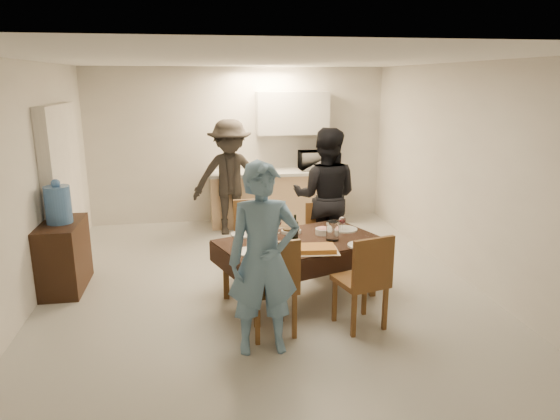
# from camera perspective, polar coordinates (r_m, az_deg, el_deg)

# --- Properties ---
(floor) EXTENTS (5.00, 6.00, 0.02)m
(floor) POSITION_cam_1_polar(r_m,az_deg,el_deg) (6.02, -2.08, -8.76)
(floor) COLOR #A7A7A3
(floor) RESTS_ON ground
(ceiling) EXTENTS (5.00, 6.00, 0.02)m
(ceiling) POSITION_cam_1_polar(r_m,az_deg,el_deg) (5.53, -2.34, 16.80)
(ceiling) COLOR white
(ceiling) RESTS_ON wall_back
(wall_back) EXTENTS (5.00, 0.02, 2.60)m
(wall_back) POSITION_cam_1_polar(r_m,az_deg,el_deg) (8.58, -4.79, 7.33)
(wall_back) COLOR silver
(wall_back) RESTS_ON floor
(wall_front) EXTENTS (5.00, 0.02, 2.60)m
(wall_front) POSITION_cam_1_polar(r_m,az_deg,el_deg) (2.80, 5.76, -8.50)
(wall_front) COLOR silver
(wall_front) RESTS_ON floor
(wall_left) EXTENTS (0.02, 6.00, 2.60)m
(wall_left) POSITION_cam_1_polar(r_m,az_deg,el_deg) (5.87, -27.20, 2.30)
(wall_left) COLOR silver
(wall_left) RESTS_ON floor
(wall_right) EXTENTS (0.02, 6.00, 2.60)m
(wall_right) POSITION_cam_1_polar(r_m,az_deg,el_deg) (6.44, 20.51, 3.96)
(wall_right) COLOR silver
(wall_right) RESTS_ON floor
(stub_partition) EXTENTS (0.15, 1.40, 2.10)m
(stub_partition) POSITION_cam_1_polar(r_m,az_deg,el_deg) (7.03, -23.50, 2.43)
(stub_partition) COLOR silver
(stub_partition) RESTS_ON floor
(kitchen_base_cabinet) EXTENTS (2.20, 0.60, 0.86)m
(kitchen_base_cabinet) POSITION_cam_1_polar(r_m,az_deg,el_deg) (8.49, -0.44, 1.33)
(kitchen_base_cabinet) COLOR tan
(kitchen_base_cabinet) RESTS_ON floor
(kitchen_worktop) EXTENTS (2.24, 0.64, 0.05)m
(kitchen_worktop) POSITION_cam_1_polar(r_m,az_deg,el_deg) (8.40, -0.45, 4.35)
(kitchen_worktop) COLOR #B8B8B3
(kitchen_worktop) RESTS_ON kitchen_base_cabinet
(upper_cabinet) EXTENTS (1.20, 0.34, 0.70)m
(upper_cabinet) POSITION_cam_1_polar(r_m,az_deg,el_deg) (8.47, 1.43, 11.02)
(upper_cabinet) COLOR silver
(upper_cabinet) RESTS_ON wall_back
(dining_table) EXTENTS (1.97, 1.54, 0.68)m
(dining_table) POSITION_cam_1_polar(r_m,az_deg,el_deg) (5.53, 2.34, -3.80)
(dining_table) COLOR black
(dining_table) RESTS_ON floor
(chair_near_left) EXTENTS (0.52, 0.52, 0.54)m
(chair_near_left) POSITION_cam_1_polar(r_m,az_deg,el_deg) (4.69, -0.99, -7.76)
(chair_near_left) COLOR brown
(chair_near_left) RESTS_ON floor
(chair_near_right) EXTENTS (0.54, 0.55, 0.53)m
(chair_near_right) POSITION_cam_1_polar(r_m,az_deg,el_deg) (4.90, 9.57, -7.10)
(chair_near_right) COLOR brown
(chair_near_right) RESTS_ON floor
(chair_far_left) EXTENTS (0.43, 0.43, 0.51)m
(chair_far_left) POSITION_cam_1_polar(r_m,az_deg,el_deg) (6.10, -3.08, -2.70)
(chair_far_left) COLOR brown
(chair_far_left) RESTS_ON floor
(chair_far_right) EXTENTS (0.41, 0.41, 0.47)m
(chair_far_right) POSITION_cam_1_polar(r_m,az_deg,el_deg) (6.28, 5.11, -2.67)
(chair_far_right) COLOR brown
(chair_far_right) RESTS_ON floor
(console) EXTENTS (0.43, 0.87, 0.80)m
(console) POSITION_cam_1_polar(r_m,az_deg,el_deg) (6.36, -23.45, -4.83)
(console) COLOR #321B10
(console) RESTS_ON floor
(water_jug) EXTENTS (0.29, 0.29, 0.43)m
(water_jug) POSITION_cam_1_polar(r_m,az_deg,el_deg) (6.19, -24.03, 0.56)
(water_jug) COLOR #497BC2
(water_jug) RESTS_ON console
(wine_bottle) EXTENTS (0.07, 0.07, 0.28)m
(wine_bottle) POSITION_cam_1_polar(r_m,az_deg,el_deg) (5.51, 1.74, -1.96)
(wine_bottle) COLOR black
(wine_bottle) RESTS_ON dining_table
(water_pitcher) EXTENTS (0.14, 0.14, 0.21)m
(water_pitcher) POSITION_cam_1_polar(r_m,az_deg,el_deg) (5.52, 6.02, -2.39)
(water_pitcher) COLOR white
(water_pitcher) RESTS_ON dining_table
(savoury_tart) EXTENTS (0.46, 0.36, 0.05)m
(savoury_tart) POSITION_cam_1_polar(r_m,az_deg,el_deg) (5.18, 4.29, -4.44)
(savoury_tart) COLOR #BC8537
(savoury_tart) RESTS_ON dining_table
(salad_bowl) EXTENTS (0.17, 0.17, 0.07)m
(salad_bowl) POSITION_cam_1_polar(r_m,az_deg,el_deg) (5.74, 4.91, -2.45)
(salad_bowl) COLOR silver
(salad_bowl) RESTS_ON dining_table
(mushroom_dish) EXTENTS (0.21, 0.21, 0.04)m
(mushroom_dish) POSITION_cam_1_polar(r_m,az_deg,el_deg) (5.76, 1.29, -2.48)
(mushroom_dish) COLOR silver
(mushroom_dish) RESTS_ON dining_table
(wine_glass_a) EXTENTS (0.08, 0.08, 0.17)m
(wine_glass_a) POSITION_cam_1_polar(r_m,az_deg,el_deg) (5.17, -3.07, -3.76)
(wine_glass_a) COLOR white
(wine_glass_a) RESTS_ON dining_table
(wine_glass_b) EXTENTS (0.08, 0.08, 0.18)m
(wine_glass_b) POSITION_cam_1_polar(r_m,az_deg,el_deg) (5.85, 7.13, -1.57)
(wine_glass_b) COLOR white
(wine_glass_b) RESTS_ON dining_table
(wine_glass_c) EXTENTS (0.08, 0.08, 0.18)m
(wine_glass_c) POSITION_cam_1_polar(r_m,az_deg,el_deg) (5.74, -0.22, -1.79)
(wine_glass_c) COLOR white
(wine_glass_c) RESTS_ON dining_table
(plate_near_left) EXTENTS (0.29, 0.29, 0.02)m
(plate_near_left) POSITION_cam_1_polar(r_m,az_deg,el_deg) (5.15, -3.55, -4.77)
(plate_near_left) COLOR silver
(plate_near_left) RESTS_ON dining_table
(plate_near_right) EXTENTS (0.29, 0.29, 0.02)m
(plate_near_right) POSITION_cam_1_polar(r_m,az_deg,el_deg) (5.39, 9.26, -4.02)
(plate_near_right) COLOR silver
(plate_near_right) RESTS_ON dining_table
(plate_far_left) EXTENTS (0.29, 0.29, 0.02)m
(plate_far_left) POSITION_cam_1_polar(r_m,az_deg,el_deg) (5.71, -4.19, -2.78)
(plate_far_left) COLOR silver
(plate_far_left) RESTS_ON dining_table
(plate_far_right) EXTENTS (0.29, 0.29, 0.02)m
(plate_far_right) POSITION_cam_1_polar(r_m,az_deg,el_deg) (5.94, 7.43, -2.19)
(plate_far_right) COLOR silver
(plate_far_right) RESTS_ON dining_table
(microwave) EXTENTS (0.56, 0.38, 0.31)m
(microwave) POSITION_cam_1_polar(r_m,az_deg,el_deg) (8.50, 4.17, 5.68)
(microwave) COLOR silver
(microwave) RESTS_ON kitchen_worktop
(person_near) EXTENTS (0.64, 0.42, 1.74)m
(person_near) POSITION_cam_1_polar(r_m,az_deg,el_deg) (4.39, -1.90, -5.69)
(person_near) COLOR #6089B0
(person_near) RESTS_ON floor
(person_far) EXTENTS (1.06, 0.94, 1.81)m
(person_far) POSITION_cam_1_polar(r_m,az_deg,el_deg) (6.56, 5.20, 1.50)
(person_far) COLOR black
(person_far) RESTS_ON floor
(person_kitchen) EXTENTS (1.17, 0.67, 1.81)m
(person_kitchen) POSITION_cam_1_polar(r_m,az_deg,el_deg) (7.87, -5.71, 3.71)
(person_kitchen) COLOR black
(person_kitchen) RESTS_ON floor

